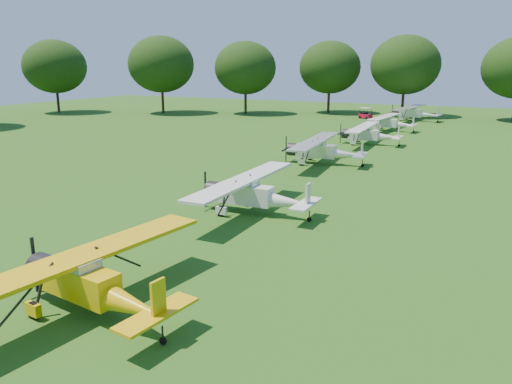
# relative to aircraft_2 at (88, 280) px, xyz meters

# --- Properties ---
(ground) EXTENTS (160.00, 160.00, 0.00)m
(ground) POSITION_rel_aircraft_2_xyz_m (-1.67, 16.52, -1.26)
(ground) COLOR #1F4912
(ground) RESTS_ON ground
(tree_belt) EXTENTS (137.36, 130.27, 14.52)m
(tree_belt) POSITION_rel_aircraft_2_xyz_m (1.90, 16.68, 6.76)
(tree_belt) COLOR black
(tree_belt) RESTS_ON ground
(aircraft_2) EXTENTS (6.94, 11.03, 2.16)m
(aircraft_2) POSITION_rel_aircraft_2_xyz_m (0.00, 0.00, 0.00)
(aircraft_2) COLOR #DAAC09
(aircraft_2) RESTS_ON ground
(aircraft_3) EXTENTS (6.93, 11.01, 2.18)m
(aircraft_3) POSITION_rel_aircraft_2_xyz_m (-0.46, 13.08, 0.01)
(aircraft_3) COLOR silver
(aircraft_3) RESTS_ON ground
(aircraft_4) EXTENTS (7.09, 11.29, 2.22)m
(aircraft_4) POSITION_rel_aircraft_2_xyz_m (-1.86, 28.70, 0.03)
(aircraft_4) COLOR silver
(aircraft_4) RESTS_ON ground
(aircraft_5) EXTENTS (6.57, 10.46, 2.06)m
(aircraft_5) POSITION_rel_aircraft_2_xyz_m (-1.07, 41.01, -0.06)
(aircraft_5) COLOR silver
(aircraft_5) RESTS_ON ground
(aircraft_6) EXTENTS (6.43, 10.25, 2.02)m
(aircraft_6) POSITION_rel_aircraft_2_xyz_m (-1.56, 53.09, -0.09)
(aircraft_6) COLOR silver
(aircraft_6) RESTS_ON ground
(aircraft_7) EXTENTS (7.28, 11.58, 2.27)m
(aircraft_7) POSITION_rel_aircraft_2_xyz_m (-0.78, 66.52, 0.06)
(aircraft_7) COLOR silver
(aircraft_7) RESTS_ON ground
(golf_cart) EXTENTS (2.24, 1.84, 1.67)m
(golf_cart) POSITION_rel_aircraft_2_xyz_m (-8.10, 66.43, -0.71)
(golf_cart) COLOR #BA0D29
(golf_cart) RESTS_ON ground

